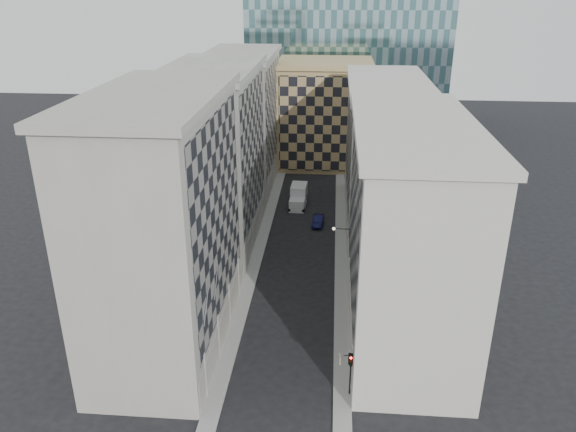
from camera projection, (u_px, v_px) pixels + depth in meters
The scene contains 16 objects.
ground at pixel (275, 425), 43.88m from camera, with size 260.00×260.00×0.00m, color black.
sidewalk_west at pixel (259, 250), 71.76m from camera, with size 1.50×100.00×0.15m, color #979792.
sidewalk_east at pixel (341, 253), 70.96m from camera, with size 1.50×100.00×0.15m, color #979792.
bldg_left_a at pixel (166, 225), 50.16m from camera, with size 10.80×22.80×23.70m.
bldg_left_b at pixel (216, 158), 70.53m from camera, with size 10.80×22.80×22.70m.
bldg_left_c at pixel (243, 121), 90.89m from camera, with size 10.80×22.80×21.70m.
bldg_right_a at pixel (406, 230), 52.76m from camera, with size 10.80×26.80×20.70m.
bldg_right_b at pixel (384, 153), 77.70m from camera, with size 10.80×28.80×19.70m.
tan_block at pixel (324, 113), 102.28m from camera, with size 16.80×14.80×18.80m.
church_tower at pixel (318, 7), 108.50m from camera, with size 7.20×7.20×51.50m.
flagpoles_left at pixel (211, 294), 46.70m from camera, with size 0.10×6.33×2.33m.
bracket_lamp at pixel (335, 229), 63.12m from camera, with size 1.98×0.36×0.36m.
traffic_light at pixel (351, 366), 45.90m from camera, with size 0.50×0.45×3.95m.
box_truck at pixel (298, 197), 85.54m from camera, with size 2.53×5.80×3.14m.
dark_car at pixel (318, 221), 79.09m from camera, with size 1.40×4.01×1.32m, color #10113C.
shop_sign at pixel (340, 359), 45.39m from camera, with size 1.17×0.69×0.77m.
Camera 1 is at (3.81, -33.76, 32.26)m, focal length 35.00 mm.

